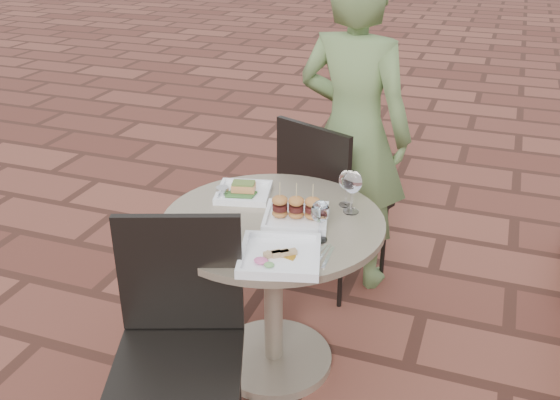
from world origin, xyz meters
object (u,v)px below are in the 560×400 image
(cafe_table, at_px, (273,271))
(plate_salmon, at_px, (244,192))
(chair_far, at_px, (325,193))
(plate_sliders, at_px, (296,212))
(plate_tuna, at_px, (280,255))
(diner, at_px, (353,133))
(chair_near, at_px, (179,326))

(cafe_table, xyz_separation_m, plate_salmon, (-0.20, 0.16, 0.26))
(chair_far, height_order, plate_sliders, chair_far)
(plate_sliders, bearing_deg, chair_far, 95.46)
(chair_far, relative_size, plate_tuna, 2.66)
(cafe_table, bearing_deg, plate_tuna, -65.00)
(plate_tuna, bearing_deg, chair_far, 96.14)
(cafe_table, distance_m, diner, 0.91)
(plate_salmon, bearing_deg, chair_near, -86.06)
(chair_far, xyz_separation_m, plate_sliders, (0.06, -0.65, 0.22))
(plate_salmon, bearing_deg, plate_tuna, -53.50)
(chair_near, relative_size, plate_tuna, 2.66)
(diner, xyz_separation_m, plate_salmon, (-0.32, -0.67, -0.08))
(chair_near, bearing_deg, cafe_table, 54.39)
(chair_near, xyz_separation_m, plate_tuna, (0.28, 0.26, 0.20))
(cafe_table, height_order, chair_near, chair_near)
(chair_far, distance_m, plate_tuna, 0.98)
(plate_salmon, bearing_deg, plate_sliders, -26.02)
(chair_near, bearing_deg, plate_salmon, 73.60)
(diner, distance_m, plate_salmon, 0.74)
(diner, distance_m, plate_sliders, 0.81)
(chair_far, distance_m, chair_near, 1.23)
(chair_near, distance_m, plate_salmon, 0.73)
(plate_salmon, height_order, plate_sliders, plate_sliders)
(plate_salmon, distance_m, plate_sliders, 0.32)
(chair_far, bearing_deg, plate_salmon, 88.98)
(plate_tuna, bearing_deg, chair_near, -136.78)
(chair_near, distance_m, diner, 1.42)
(cafe_table, distance_m, plate_sliders, 0.30)
(diner, relative_size, plate_tuna, 4.72)
(plate_salmon, relative_size, plate_tuna, 0.78)
(chair_near, relative_size, diner, 0.56)
(chair_near, height_order, plate_tuna, chair_near)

